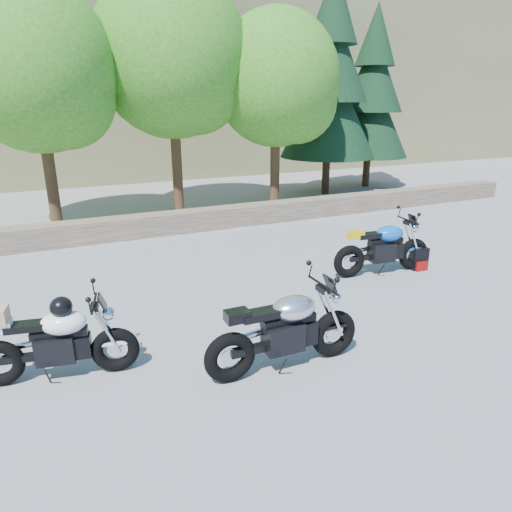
# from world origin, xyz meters

# --- Properties ---
(ground) EXTENTS (90.00, 90.00, 0.00)m
(ground) POSITION_xyz_m (0.00, 0.00, 0.00)
(ground) COLOR gray
(ground) RESTS_ON ground
(stone_wall) EXTENTS (22.00, 0.55, 0.50)m
(stone_wall) POSITION_xyz_m (0.00, 5.50, 0.25)
(stone_wall) COLOR brown
(stone_wall) RESTS_ON ground
(hillside) EXTENTS (80.00, 30.00, 15.00)m
(hillside) POSITION_xyz_m (3.00, 28.00, 7.50)
(hillside) COLOR brown
(hillside) RESTS_ON ground
(tree_decid_left) EXTENTS (3.67, 3.67, 5.62)m
(tree_decid_left) POSITION_xyz_m (-2.39, 7.14, 3.63)
(tree_decid_left) COLOR #382314
(tree_decid_left) RESTS_ON ground
(tree_decid_mid) EXTENTS (4.08, 4.08, 6.24)m
(tree_decid_mid) POSITION_xyz_m (0.91, 7.54, 4.04)
(tree_decid_mid) COLOR #382314
(tree_decid_mid) RESTS_ON ground
(tree_decid_right) EXTENTS (3.54, 3.54, 5.41)m
(tree_decid_right) POSITION_xyz_m (3.71, 6.94, 3.50)
(tree_decid_right) COLOR #382314
(tree_decid_right) RESTS_ON ground
(conifer_near) EXTENTS (3.17, 3.17, 7.06)m
(conifer_near) POSITION_xyz_m (6.20, 8.20, 3.68)
(conifer_near) COLOR #382314
(conifer_near) RESTS_ON ground
(conifer_far) EXTENTS (2.82, 2.82, 6.27)m
(conifer_far) POSITION_xyz_m (8.40, 8.80, 3.27)
(conifer_far) COLOR #382314
(conifer_far) RESTS_ON ground
(silver_bike) EXTENTS (2.00, 0.63, 1.00)m
(silver_bike) POSITION_xyz_m (-0.31, -0.94, 0.49)
(silver_bike) COLOR black
(silver_bike) RESTS_ON ground
(white_bike) EXTENTS (1.80, 0.62, 1.00)m
(white_bike) POSITION_xyz_m (-2.78, -0.03, 0.49)
(white_bike) COLOR black
(white_bike) RESTS_ON ground
(blue_bike) EXTENTS (1.98, 0.63, 0.99)m
(blue_bike) POSITION_xyz_m (2.85, 1.13, 0.48)
(blue_bike) COLOR black
(blue_bike) RESTS_ON ground
(backpack) EXTENTS (0.34, 0.30, 0.42)m
(backpack) POSITION_xyz_m (3.62, 1.01, 0.21)
(backpack) COLOR black
(backpack) RESTS_ON ground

